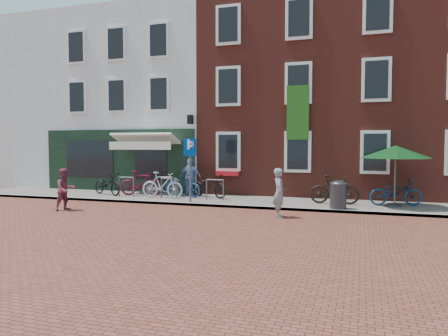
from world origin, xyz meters
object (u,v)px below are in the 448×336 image
(bicycle_0, at_px, (107,184))
(bicycle_4, at_px, (209,186))
(parasol, at_px, (396,149))
(bicycle_3, at_px, (162,185))
(woman, at_px, (279,193))
(cafe_person, at_px, (190,177))
(litter_bin, at_px, (338,193))
(bicycle_2, at_px, (182,185))
(boy, at_px, (65,189))
(bicycle_6, at_px, (396,192))
(bicycle_5, at_px, (334,190))
(parking_sign, at_px, (190,159))
(bicycle_1, at_px, (141,183))

(bicycle_0, relative_size, bicycle_4, 1.00)
(parasol, relative_size, bicycle_3, 1.37)
(woman, bearing_deg, cafe_person, 32.55)
(parasol, bearing_deg, litter_bin, -146.68)
(bicycle_2, bearing_deg, litter_bin, -88.42)
(boy, height_order, bicycle_6, boy)
(cafe_person, height_order, bicycle_4, cafe_person)
(bicycle_2, distance_m, bicycle_6, 8.34)
(cafe_person, xyz_separation_m, bicycle_2, (-0.14, -0.53, -0.32))
(bicycle_2, distance_m, bicycle_4, 1.15)
(bicycle_0, bearing_deg, bicycle_5, -66.36)
(bicycle_4, bearing_deg, cafe_person, 90.19)
(litter_bin, bearing_deg, bicycle_6, 36.59)
(parking_sign, distance_m, woman, 4.17)
(bicycle_1, distance_m, bicycle_6, 10.23)
(cafe_person, distance_m, bicycle_3, 1.39)
(parking_sign, distance_m, bicycle_5, 5.49)
(litter_bin, height_order, bicycle_4, litter_bin)
(woman, relative_size, bicycle_1, 0.87)
(bicycle_5, bearing_deg, bicycle_4, 84.95)
(woman, height_order, bicycle_1, woman)
(parasol, bearing_deg, parking_sign, -169.97)
(parasol, distance_m, bicycle_4, 7.32)
(boy, xyz_separation_m, bicycle_6, (11.02, 4.02, -0.15))
(cafe_person, height_order, bicycle_1, cafe_person)
(bicycle_2, relative_size, bicycle_5, 1.03)
(parking_sign, xyz_separation_m, bicycle_3, (-1.63, 0.92, -1.12))
(bicycle_2, distance_m, bicycle_3, 0.87)
(bicycle_4, bearing_deg, bicycle_5, -73.31)
(litter_bin, height_order, bicycle_0, litter_bin)
(litter_bin, distance_m, bicycle_5, 1.20)
(bicycle_5, relative_size, bicycle_6, 0.97)
(bicycle_5, bearing_deg, bicycle_0, 90.14)
(parasol, distance_m, cafe_person, 8.27)
(litter_bin, distance_m, bicycle_1, 8.41)
(boy, bearing_deg, litter_bin, -51.31)
(bicycle_2, relative_size, bicycle_4, 1.00)
(bicycle_1, relative_size, bicycle_5, 1.00)
(woman, height_order, boy, woman)
(parking_sign, xyz_separation_m, cafe_person, (-0.84, 2.03, -0.85))
(bicycle_5, bearing_deg, bicycle_1, 88.63)
(woman, distance_m, bicycle_0, 8.57)
(bicycle_2, bearing_deg, bicycle_0, 110.32)
(bicycle_2, distance_m, bicycle_5, 6.22)
(bicycle_0, bearing_deg, boy, -145.78)
(bicycle_6, bearing_deg, parasol, 152.97)
(bicycle_4, height_order, bicycle_6, same)
(woman, xyz_separation_m, bicycle_2, (-4.70, 3.14, -0.20))
(bicycle_3, distance_m, bicycle_6, 9.00)
(boy, distance_m, bicycle_3, 4.01)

